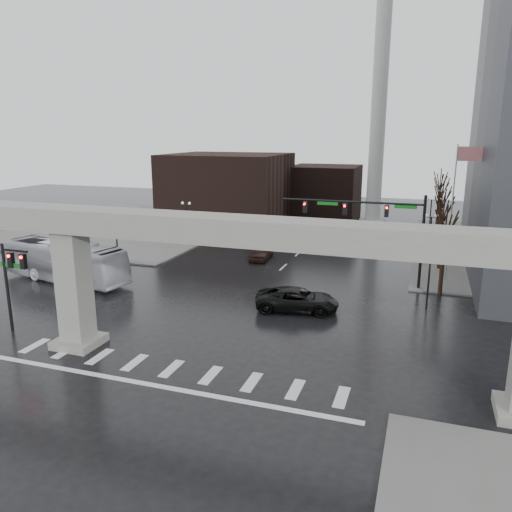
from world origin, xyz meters
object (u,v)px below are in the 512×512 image
object	(u,v)px
city_bus	(65,261)
far_car	(261,252)
signal_mast_arm	(376,219)
pickup_truck	(297,300)

from	to	relation	value
city_bus	far_car	distance (m)	19.25
signal_mast_arm	far_car	size ratio (longest dim) A/B	2.60
far_car	pickup_truck	bearing A→B (deg)	-66.08
signal_mast_arm	city_bus	size ratio (longest dim) A/B	0.94
signal_mast_arm	pickup_truck	bearing A→B (deg)	-119.14
pickup_truck	far_car	xyz separation A→B (m)	(-7.42, 13.91, -0.06)
pickup_truck	far_car	bearing A→B (deg)	18.19
pickup_truck	city_bus	xyz separation A→B (m)	(-21.44, 0.76, 0.95)
city_bus	far_car	xyz separation A→B (m)	(14.03, 13.15, -1.01)
signal_mast_arm	far_car	xyz separation A→B (m)	(-12.06, 5.57, -5.03)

